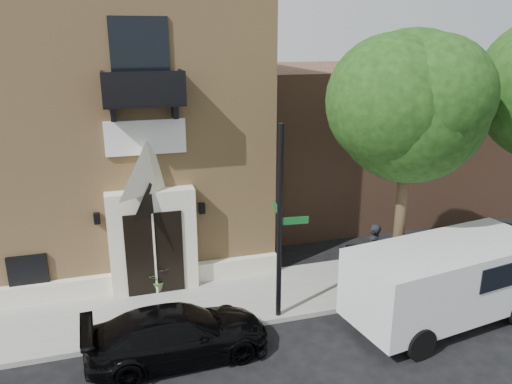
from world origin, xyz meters
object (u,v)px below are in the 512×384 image
black_sedan (178,334)px  cargo_van (451,278)px  dumpster (379,269)px  pedestrian_near (372,252)px  fire_hydrant (395,284)px  street_sign (280,224)px

black_sedan → cargo_van: bearing=-95.4°
cargo_van → dumpster: 2.27m
dumpster → pedestrian_near: pedestrian_near is taller
fire_hydrant → dumpster: bearing=111.1°
pedestrian_near → black_sedan: bearing=-20.3°
fire_hydrant → dumpster: dumpster is taller
black_sedan → fire_hydrant: bearing=-84.2°
black_sedan → cargo_van: cargo_van is taller
black_sedan → street_sign: 3.83m
cargo_van → fire_hydrant: 1.77m
black_sedan → fire_hydrant: 6.74m
dumpster → fire_hydrant: bearing=-56.1°
pedestrian_near → fire_hydrant: bearing=59.8°
black_sedan → fire_hydrant: size_ratio=5.90×
fire_hydrant → cargo_van: bearing=-57.8°
dumpster → pedestrian_near: size_ratio=1.11×
cargo_van → pedestrian_near: bearing=103.4°
black_sedan → cargo_van: (7.53, -0.44, 0.62)m
black_sedan → dumpster: size_ratio=2.15×
cargo_van → pedestrian_near: cargo_van is taller
fire_hydrant → black_sedan: bearing=-172.2°
fire_hydrant → dumpster: (-0.22, 0.58, 0.26)m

